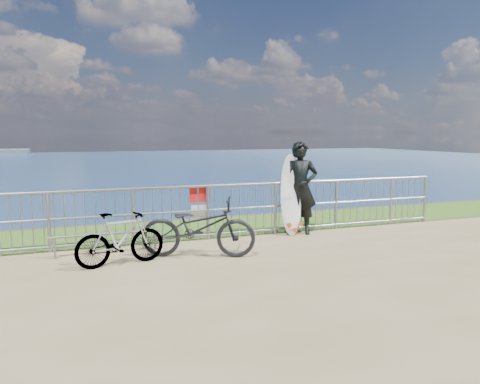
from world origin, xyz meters
name	(u,v)px	position (x,y,z in m)	size (l,w,h in m)	color
grass_strip	(216,227)	(0.00, 2.70, 0.01)	(120.00, 120.00, 0.00)	#2D5517
railing	(232,210)	(0.01, 1.60, 0.58)	(10.06, 0.10, 1.13)	gray
surfer	(300,188)	(1.51, 1.45, 0.99)	(0.72, 0.47, 1.98)	black
surfboard	(291,198)	(1.29, 1.44, 0.80)	(0.55, 0.52, 1.73)	white
bicycle_near	(198,227)	(-1.04, 0.37, 0.52)	(0.70, 1.99, 1.05)	black
bicycle_far	(120,239)	(-2.38, 0.29, 0.44)	(0.42, 1.48, 0.89)	black
bike_rack	(106,236)	(-2.54, 1.08, 0.33)	(1.93, 0.05, 0.40)	gray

